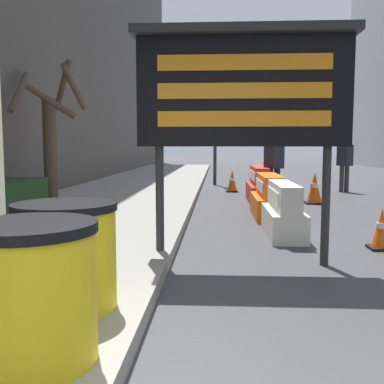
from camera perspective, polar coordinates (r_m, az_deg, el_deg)
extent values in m
cylinder|color=#4C3D2D|center=(10.50, -17.56, 4.99)|extent=(0.29, 0.29, 2.30)
cylinder|color=#4C3D2D|center=(10.70, -21.12, 11.83)|extent=(0.30, 1.31, 1.06)
cylinder|color=#4C3D2D|center=(10.34, -14.72, 12.72)|extent=(0.20, 1.27, 0.88)
cylinder|color=#4C3D2D|center=(10.75, -16.09, 12.91)|extent=(0.62, 0.62, 1.11)
cylinder|color=#4C3D2D|center=(10.05, -17.47, 10.90)|extent=(0.94, 0.63, 0.73)
cylinder|color=yellow|center=(2.85, -19.88, -12.51)|extent=(0.77, 0.77, 0.77)
cylinder|color=black|center=(2.75, -20.18, -4.26)|extent=(0.80, 0.80, 0.06)
cylinder|color=yellow|center=(3.66, -15.68, -8.26)|extent=(0.77, 0.77, 0.77)
cylinder|color=black|center=(3.59, -15.87, -1.81)|extent=(0.80, 0.80, 0.06)
cylinder|color=#28282B|center=(5.43, -4.10, -1.69)|extent=(0.10, 0.10, 1.41)
cylinder|color=#28282B|center=(5.54, 16.62, -1.78)|extent=(0.10, 0.10, 1.41)
cube|color=black|center=(5.38, 6.52, 12.51)|extent=(2.47, 0.24, 1.26)
cube|color=#28282B|center=(5.43, 6.66, 19.77)|extent=(2.59, 0.34, 0.10)
cube|color=orange|center=(5.30, 6.65, 16.07)|extent=(1.97, 0.02, 0.18)
cube|color=orange|center=(5.25, 6.60, 12.68)|extent=(1.97, 0.02, 0.18)
cube|color=orange|center=(5.22, 6.56, 9.23)|extent=(1.97, 0.02, 0.18)
cube|color=silver|center=(7.30, 11.50, -3.79)|extent=(0.53, 1.64, 0.42)
cube|color=silver|center=(7.24, 11.57, -0.52)|extent=(0.32, 1.64, 0.42)
cube|color=white|center=(7.22, 10.23, -0.51)|extent=(0.02, 1.31, 0.21)
cube|color=orange|center=(9.17, 9.81, -1.78)|extent=(0.65, 1.79, 0.42)
cube|color=orange|center=(9.12, 9.86, 0.85)|extent=(0.39, 1.79, 0.42)
cube|color=white|center=(9.10, 8.56, 0.86)|extent=(0.02, 1.43, 0.21)
cube|color=red|center=(11.54, 8.47, -0.12)|extent=(0.53, 2.15, 0.45)
cube|color=red|center=(11.50, 8.50, 2.10)|extent=(0.32, 2.15, 0.45)
cube|color=white|center=(11.49, 7.66, 2.11)|extent=(0.02, 1.72, 0.22)
cube|color=black|center=(11.45, 15.24, -1.34)|extent=(0.44, 0.44, 0.04)
cone|color=#EA560F|center=(11.41, 15.30, 0.62)|extent=(0.35, 0.35, 0.75)
cylinder|color=white|center=(11.40, 15.30, 0.81)|extent=(0.20, 0.20, 0.10)
cube|color=black|center=(6.75, 22.85, -6.56)|extent=(0.32, 0.32, 0.04)
cone|color=#EA560F|center=(6.70, 22.95, -4.16)|extent=(0.26, 0.26, 0.54)
cylinder|color=white|center=(6.69, 22.96, -3.93)|extent=(0.15, 0.15, 0.07)
cube|color=black|center=(13.90, 5.11, 0.10)|extent=(0.38, 0.38, 0.04)
cone|color=#EA560F|center=(13.87, 5.12, 1.48)|extent=(0.30, 0.30, 0.63)
cylinder|color=white|center=(13.87, 5.12, 1.61)|extent=(0.17, 0.17, 0.09)
cylinder|color=#2D2D30|center=(16.25, 2.95, 7.54)|extent=(0.12, 0.12, 3.77)
cube|color=black|center=(16.19, 2.97, 12.75)|extent=(0.28, 0.28, 0.84)
sphere|color=#360605|center=(16.08, 2.98, 13.80)|extent=(0.15, 0.15, 0.15)
sphere|color=gold|center=(16.05, 2.97, 12.81)|extent=(0.15, 0.15, 0.15)
sphere|color=black|center=(16.01, 2.97, 11.82)|extent=(0.15, 0.15, 0.15)
cylinder|color=#333338|center=(14.55, 18.47, 1.60)|extent=(0.13, 0.13, 0.81)
cylinder|color=#333338|center=(14.59, 19.04, 1.59)|extent=(0.13, 0.13, 0.81)
cube|color=#232838|center=(14.53, 18.85, 4.45)|extent=(0.44, 0.51, 0.64)
sphere|color=tan|center=(14.53, 18.91, 6.15)|extent=(0.22, 0.22, 0.22)
cylinder|color=#23283D|center=(10.96, 9.86, 0.69)|extent=(0.15, 0.15, 0.89)
cylinder|color=#23283D|center=(10.98, 10.72, 0.69)|extent=(0.15, 0.15, 0.89)
cube|color=#232838|center=(10.93, 10.37, 4.84)|extent=(0.45, 0.55, 0.70)
sphere|color=tan|center=(10.93, 10.42, 7.32)|extent=(0.24, 0.24, 0.24)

